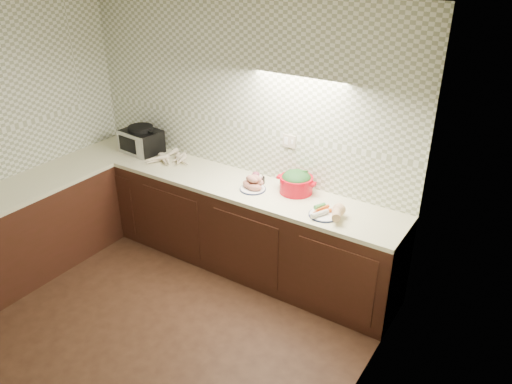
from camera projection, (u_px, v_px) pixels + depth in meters
The scene contains 8 objects.
room at pixel (90, 163), 3.37m from camera, with size 3.60×3.60×2.60m.
counter at pixel (117, 237), 4.75m from camera, with size 3.60×3.60×0.90m.
toaster_oven at pixel (141, 140), 5.39m from camera, with size 0.44×0.35×0.29m.
parsnip_pile at pixel (172, 158), 5.22m from camera, with size 0.39×0.37×0.09m.
sweet_potato_plate at pixel (253, 184), 4.61m from camera, with size 0.25×0.24×0.15m.
onion_bowl at pixel (257, 179), 4.75m from camera, with size 0.15×0.15×0.11m.
dutch_oven at pixel (296, 182), 4.54m from camera, with size 0.38×0.33×0.21m.
veg_plate at pixel (331, 211), 4.17m from camera, with size 0.32×0.31×0.12m.
Camera 1 is at (2.63, -1.99, 2.98)m, focal length 35.00 mm.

